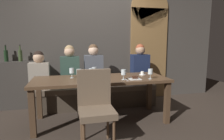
{
  "coord_description": "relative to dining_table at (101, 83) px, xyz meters",
  "views": [
    {
      "loc": [
        -0.54,
        -3.08,
        1.34
      ],
      "look_at": [
        0.23,
        0.19,
        0.84
      ],
      "focal_mm": 30.81,
      "sensor_mm": 36.0,
      "label": 1
    }
  ],
  "objects": [
    {
      "name": "wine_bottle_dark_red",
      "position": [
        -1.7,
        1.05,
        0.42
      ],
      "size": [
        0.08,
        0.08,
        0.33
      ],
      "color": "black",
      "rests_on": "back_counter"
    },
    {
      "name": "wine_glass_near_left",
      "position": [
        0.77,
        -0.25,
        0.2
      ],
      "size": [
        0.08,
        0.08,
        0.16
      ],
      "color": "silver",
      "rests_on": "dining_table"
    },
    {
      "name": "diner_far_end",
      "position": [
        -0.02,
        0.72,
        0.19
      ],
      "size": [
        0.36,
        0.24,
        0.84
      ],
      "color": "#4C515B",
      "rests_on": "banquette_bench"
    },
    {
      "name": "espresso_cup",
      "position": [
        0.78,
        0.13,
        0.11
      ],
      "size": [
        0.12,
        0.12,
        0.06
      ],
      "color": "white",
      "rests_on": "dining_table"
    },
    {
      "name": "wine_glass_center_back",
      "position": [
        -0.36,
        -0.02,
        0.2
      ],
      "size": [
        0.08,
        0.08,
        0.16
      ],
      "color": "silver",
      "rests_on": "dining_table"
    },
    {
      "name": "wine_glass_far_right",
      "position": [
        -0.09,
        0.16,
        0.2
      ],
      "size": [
        0.08,
        0.08,
        0.16
      ],
      "color": "silver",
      "rests_on": "dining_table"
    },
    {
      "name": "wine_bottle_pale_label",
      "position": [
        -1.43,
        1.02,
        0.42
      ],
      "size": [
        0.08,
        0.08,
        0.33
      ],
      "color": "#384728",
      "rests_on": "back_counter"
    },
    {
      "name": "dining_table",
      "position": [
        0.0,
        0.0,
        0.0
      ],
      "size": [
        2.2,
        0.84,
        0.74
      ],
      "color": "#493422",
      "rests_on": "ground"
    },
    {
      "name": "diner_redhead",
      "position": [
        -1.05,
        0.69,
        0.14
      ],
      "size": [
        0.36,
        0.24,
        0.72
      ],
      "color": "#9E9384",
      "rests_on": "banquette_bench"
    },
    {
      "name": "arched_door",
      "position": [
        1.35,
        1.15,
        0.71
      ],
      "size": [
        0.9,
        0.05,
        2.55
      ],
      "color": "olive",
      "rests_on": "ground"
    },
    {
      "name": "fork_on_table",
      "position": [
        0.37,
        -0.25,
        0.09
      ],
      "size": [
        0.02,
        0.17,
        0.01
      ],
      "primitive_type": "cube",
      "rotation": [
        0.0,
        0.0,
        -0.03
      ],
      "color": "silver",
      "rests_on": "dining_table"
    },
    {
      "name": "diner_bearded",
      "position": [
        -0.49,
        0.72,
        0.19
      ],
      "size": [
        0.36,
        0.24,
        0.82
      ],
      "color": "#2D473D",
      "rests_on": "banquette_bench"
    },
    {
      "name": "back_counter",
      "position": [
        -1.55,
        1.04,
        -0.18
      ],
      "size": [
        1.1,
        0.28,
        0.95
      ],
      "primitive_type": "cube",
      "color": "#38342F",
      "rests_on": "ground"
    },
    {
      "name": "dessert_plate",
      "position": [
        0.51,
        -0.22,
        0.1
      ],
      "size": [
        0.19,
        0.19,
        0.05
      ],
      "color": "white",
      "rests_on": "dining_table"
    },
    {
      "name": "banquette_bench",
      "position": [
        0.0,
        0.7,
        -0.42
      ],
      "size": [
        2.5,
        0.44,
        0.45
      ],
      "color": "#40352A",
      "rests_on": "ground"
    },
    {
      "name": "chair_near_side",
      "position": [
        -0.2,
        -0.72,
        -0.09
      ],
      "size": [
        0.45,
        0.45,
        0.98
      ],
      "color": "brown",
      "rests_on": "ground"
    },
    {
      "name": "wine_glass_near_right",
      "position": [
        0.33,
        -0.22,
        0.2
      ],
      "size": [
        0.08,
        0.08,
        0.16
      ],
      "color": "silver",
      "rests_on": "dining_table"
    },
    {
      "name": "wine_glass_end_left",
      "position": [
        -0.16,
        0.02,
        0.2
      ],
      "size": [
        0.08,
        0.08,
        0.16
      ],
      "color": "silver",
      "rests_on": "dining_table"
    },
    {
      "name": "wine_glass_far_left",
      "position": [
        -0.47,
        0.13,
        0.2
      ],
      "size": [
        0.08,
        0.08,
        0.16
      ],
      "color": "silver",
      "rests_on": "dining_table"
    },
    {
      "name": "ground",
      "position": [
        0.0,
        0.0,
        -0.65
      ],
      "size": [
        9.0,
        9.0,
        0.0
      ],
      "primitive_type": "plane",
      "color": "#382D26"
    },
    {
      "name": "diner_near_end",
      "position": [
        0.96,
        0.71,
        0.19
      ],
      "size": [
        0.36,
        0.24,
        0.84
      ],
      "color": "#192342",
      "rests_on": "banquette_bench"
    },
    {
      "name": "back_wall_tiled",
      "position": [
        0.0,
        1.22,
        0.85
      ],
      "size": [
        6.0,
        0.12,
        3.0
      ],
      "primitive_type": "cube",
      "color": "#423D38",
      "rests_on": "ground"
    }
  ]
}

